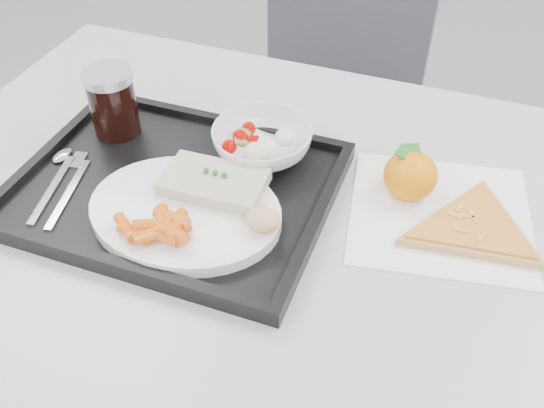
{
  "coord_description": "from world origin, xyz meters",
  "views": [
    {
      "loc": [
        0.19,
        -0.3,
        1.34
      ],
      "look_at": [
        -0.02,
        0.28,
        0.77
      ],
      "focal_mm": 40.0,
      "sensor_mm": 36.0,
      "label": 1
    }
  ],
  "objects_px": {
    "table": "(290,242)",
    "cola_glass": "(112,101)",
    "dinner_plate": "(185,212)",
    "tray": "(175,188)",
    "chair": "(332,86)",
    "tangerine": "(410,175)",
    "salad_bowl": "(262,142)",
    "pizza_slice": "(474,228)"
  },
  "relations": [
    {
      "from": "dinner_plate",
      "to": "tangerine",
      "type": "bearing_deg",
      "value": 31.71
    },
    {
      "from": "chair",
      "to": "cola_glass",
      "type": "xyz_separation_m",
      "value": [
        -0.2,
        -0.61,
        0.28
      ]
    },
    {
      "from": "table",
      "to": "salad_bowl",
      "type": "distance_m",
      "value": 0.16
    },
    {
      "from": "table",
      "to": "pizza_slice",
      "type": "height_order",
      "value": "pizza_slice"
    },
    {
      "from": "table",
      "to": "tray",
      "type": "relative_size",
      "value": 2.67
    },
    {
      "from": "table",
      "to": "cola_glass",
      "type": "distance_m",
      "value": 0.35
    },
    {
      "from": "pizza_slice",
      "to": "table",
      "type": "bearing_deg",
      "value": -170.43
    },
    {
      "from": "tangerine",
      "to": "salad_bowl",
      "type": "bearing_deg",
      "value": -179.02
    },
    {
      "from": "tangerine",
      "to": "pizza_slice",
      "type": "distance_m",
      "value": 0.11
    },
    {
      "from": "chair",
      "to": "dinner_plate",
      "type": "height_order",
      "value": "chair"
    },
    {
      "from": "table",
      "to": "chair",
      "type": "bearing_deg",
      "value": 100.14
    },
    {
      "from": "tray",
      "to": "cola_glass",
      "type": "height_order",
      "value": "cola_glass"
    },
    {
      "from": "cola_glass",
      "to": "dinner_plate",
      "type": "bearing_deg",
      "value": -36.76
    },
    {
      "from": "table",
      "to": "tangerine",
      "type": "xyz_separation_m",
      "value": [
        0.15,
        0.09,
        0.1
      ]
    },
    {
      "from": "tray",
      "to": "salad_bowl",
      "type": "distance_m",
      "value": 0.15
    },
    {
      "from": "chair",
      "to": "tray",
      "type": "bearing_deg",
      "value": -94.09
    },
    {
      "from": "tray",
      "to": "dinner_plate",
      "type": "relative_size",
      "value": 1.67
    },
    {
      "from": "tray",
      "to": "table",
      "type": "bearing_deg",
      "value": 8.04
    },
    {
      "from": "chair",
      "to": "pizza_slice",
      "type": "height_order",
      "value": "chair"
    },
    {
      "from": "dinner_plate",
      "to": "cola_glass",
      "type": "xyz_separation_m",
      "value": [
        -0.19,
        0.14,
        0.05
      ]
    },
    {
      "from": "salad_bowl",
      "to": "tangerine",
      "type": "xyz_separation_m",
      "value": [
        0.23,
        0.0,
        -0.0
      ]
    },
    {
      "from": "table",
      "to": "tangerine",
      "type": "distance_m",
      "value": 0.2
    },
    {
      "from": "table",
      "to": "pizza_slice",
      "type": "distance_m",
      "value": 0.26
    },
    {
      "from": "tray",
      "to": "tangerine",
      "type": "distance_m",
      "value": 0.34
    },
    {
      "from": "tray",
      "to": "salad_bowl",
      "type": "height_order",
      "value": "salad_bowl"
    },
    {
      "from": "tray",
      "to": "tangerine",
      "type": "xyz_separation_m",
      "value": [
        0.32,
        0.12,
        0.03
      ]
    },
    {
      "from": "salad_bowl",
      "to": "chair",
      "type": "bearing_deg",
      "value": 94.24
    },
    {
      "from": "table",
      "to": "dinner_plate",
      "type": "bearing_deg",
      "value": -148.49
    },
    {
      "from": "tangerine",
      "to": "pizza_slice",
      "type": "xyz_separation_m",
      "value": [
        0.1,
        -0.05,
        -0.02
      ]
    },
    {
      "from": "table",
      "to": "pizza_slice",
      "type": "relative_size",
      "value": 3.81
    },
    {
      "from": "pizza_slice",
      "to": "chair",
      "type": "bearing_deg",
      "value": 120.16
    },
    {
      "from": "tangerine",
      "to": "tray",
      "type": "bearing_deg",
      "value": -159.99
    },
    {
      "from": "chair",
      "to": "tray",
      "type": "distance_m",
      "value": 0.74
    },
    {
      "from": "tray",
      "to": "cola_glass",
      "type": "relative_size",
      "value": 4.17
    },
    {
      "from": "chair",
      "to": "tray",
      "type": "relative_size",
      "value": 2.07
    },
    {
      "from": "tangerine",
      "to": "pizza_slice",
      "type": "relative_size",
      "value": 0.25
    },
    {
      "from": "salad_bowl",
      "to": "cola_glass",
      "type": "xyz_separation_m",
      "value": [
        -0.24,
        -0.02,
        0.03
      ]
    },
    {
      "from": "table",
      "to": "tray",
      "type": "xyz_separation_m",
      "value": [
        -0.17,
        -0.02,
        0.08
      ]
    },
    {
      "from": "table",
      "to": "chair",
      "type": "distance_m",
      "value": 0.7
    },
    {
      "from": "dinner_plate",
      "to": "salad_bowl",
      "type": "height_order",
      "value": "salad_bowl"
    },
    {
      "from": "table",
      "to": "salad_bowl",
      "type": "xyz_separation_m",
      "value": [
        -0.08,
        0.09,
        0.11
      ]
    },
    {
      "from": "salad_bowl",
      "to": "tangerine",
      "type": "bearing_deg",
      "value": 0.98
    }
  ]
}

